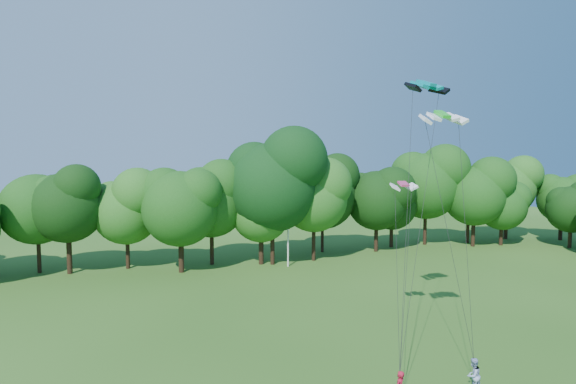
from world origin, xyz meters
name	(u,v)px	position (x,y,z in m)	size (l,w,h in m)	color
utility_pole	(288,231)	(4.66, 32.42, 3.87)	(1.45, 0.54, 7.50)	silver
kite_flyer_right	(473,375)	(5.64, 4.35, 0.88)	(0.86, 0.67, 1.77)	#9EAEDC
kite_teal	(426,83)	(7.05, 11.02, 16.60)	(3.05, 1.82, 0.60)	#048D95
kite_green	(442,114)	(5.55, 7.29, 14.27)	(2.58, 1.40, 0.55)	green
kite_pink	(403,184)	(5.87, 11.55, 10.22)	(1.81, 1.11, 0.34)	#C4366A
tree_back_center	(272,176)	(3.29, 33.84, 9.90)	(10.89, 10.89, 15.84)	black
tree_back_east	(469,195)	(32.76, 37.86, 6.68)	(7.36, 7.36, 10.70)	#3A1F17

